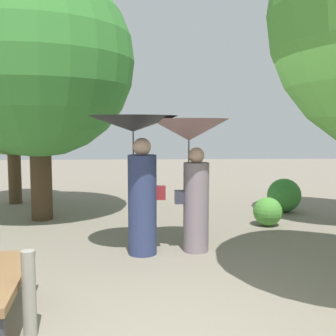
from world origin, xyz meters
The scene contains 7 objects.
person_left centered at (-0.47, 2.60, 1.42)m, with size 1.28×1.28×2.00m.
person_right centered at (0.32, 2.70, 1.45)m, with size 1.16×1.16×1.96m.
tree_near_left centered at (-3.51, 6.73, 2.46)m, with size 2.22×2.22×3.76m.
tree_mid_left centered at (-2.43, 4.95, 3.38)m, with size 3.73×3.73×5.43m.
bush_path_left centered at (1.92, 4.20, 0.27)m, with size 0.54×0.54×0.54m, color #4C9338.
bush_far_side centered at (2.64, 5.43, 0.36)m, with size 0.73×0.73×0.73m, color #387F33.
path_marker_post centered at (-1.36, 0.27, 0.39)m, with size 0.12×0.12×0.78m, color gray.
Camera 1 is at (-0.32, -3.26, 1.85)m, focal length 44.04 mm.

